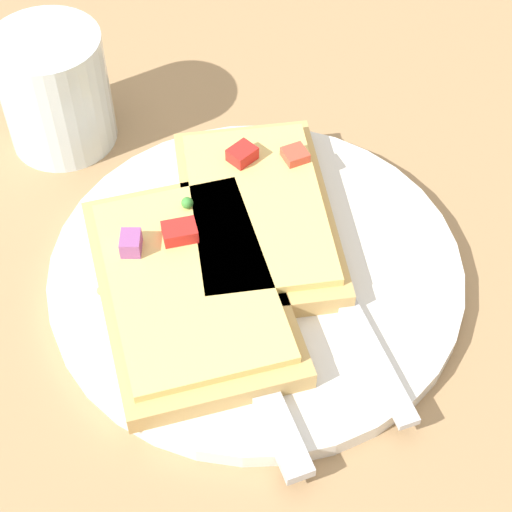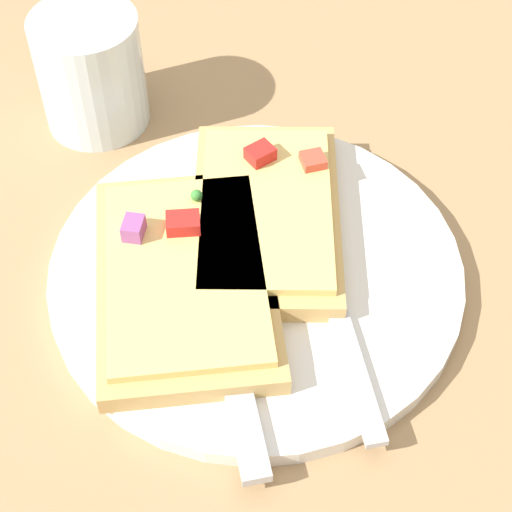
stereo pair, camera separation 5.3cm
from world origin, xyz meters
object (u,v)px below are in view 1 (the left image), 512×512
Objects in this scene: pizza_slice_corner at (186,281)px; drinking_glass at (55,90)px; knife at (248,356)px; fork at (321,256)px; pizza_slice_main at (258,213)px; plate at (256,272)px.

drinking_glass is at bearing -162.73° from pizza_slice_corner.
drinking_glass reaches higher than knife.
pizza_slice_corner is (-0.08, 0.02, 0.01)m from fork.
fork is 0.22m from drinking_glass.
pizza_slice_main is 0.17m from drinking_glass.
pizza_slice_main is (-0.02, 0.05, 0.01)m from fork.
fork is at bearing -65.37° from drinking_glass.
knife is 0.10m from pizza_slice_main.
drinking_glass reaches higher than plate.
drinking_glass is (-0.01, 0.18, 0.02)m from pizza_slice_corner.
pizza_slice_corner is at bearing -46.39° from pizza_slice_main.
fork is 0.05m from pizza_slice_main.
pizza_slice_main is 0.07m from pizza_slice_corner.
pizza_slice_main reaches higher than knife.
fork is 1.18× the size of knife.
pizza_slice_corner is at bearing 16.82° from knife.
pizza_slice_corner reaches higher than knife.
drinking_glass is (-0.05, 0.18, 0.04)m from plate.
plate is 0.20m from drinking_glass.
drinking_glass is at bearing -132.59° from pizza_slice_main.
plate is 1.16× the size of fork.
knife is (-0.04, -0.06, 0.01)m from plate.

